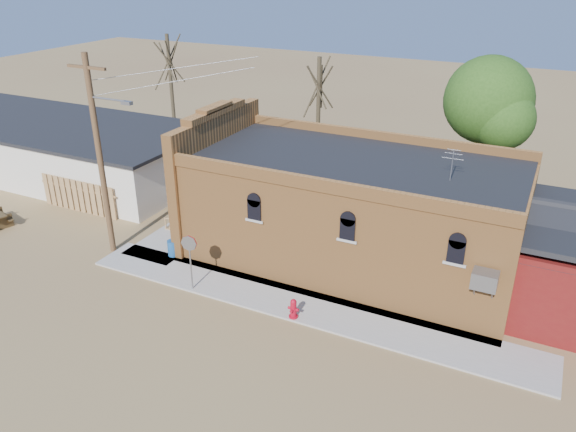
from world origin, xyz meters
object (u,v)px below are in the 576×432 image
at_px(brick_bar, 346,209).
at_px(utility_pole, 100,153).
at_px(fire_hydrant, 293,308).
at_px(trash_barrel, 173,248).
at_px(stop_sign, 189,248).

xyz_separation_m(brick_bar, utility_pole, (-9.79, -4.29, 2.43)).
height_order(fire_hydrant, trash_barrel, fire_hydrant).
bearing_deg(brick_bar, fire_hydrant, -89.33).
bearing_deg(brick_bar, stop_sign, -129.53).
bearing_deg(utility_pole, brick_bar, 23.69).
bearing_deg(stop_sign, utility_pole, 177.66).
relative_size(utility_pole, stop_sign, 3.72).
xyz_separation_m(brick_bar, stop_sign, (-4.53, -5.49, -0.40)).
bearing_deg(utility_pole, stop_sign, -12.86).
height_order(brick_bar, utility_pole, utility_pole).
distance_m(brick_bar, stop_sign, 7.13).
xyz_separation_m(brick_bar, trash_barrel, (-6.94, -3.55, -1.89)).
distance_m(fire_hydrant, stop_sign, 4.83).
xyz_separation_m(utility_pole, stop_sign, (5.25, -1.20, -2.83)).
height_order(stop_sign, trash_barrel, stop_sign).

